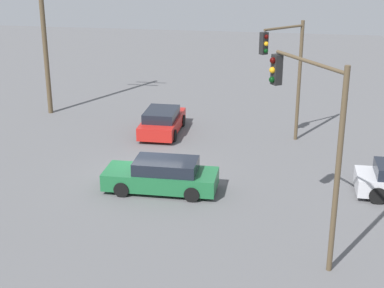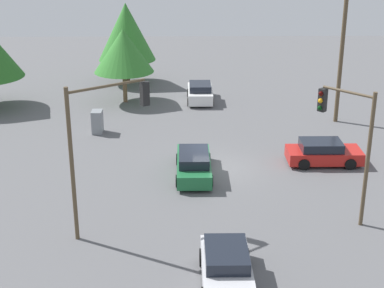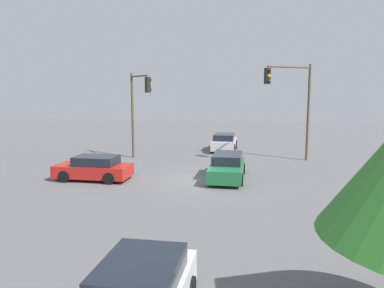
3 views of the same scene
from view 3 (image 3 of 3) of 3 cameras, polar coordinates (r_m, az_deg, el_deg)
ground_plane at (r=20.90m, az=1.81°, el=-5.60°), size 80.00×80.00×0.00m
sedan_red at (r=21.70m, az=-14.71°, el=-3.59°), size 1.99×4.15×1.35m
sedan_green at (r=21.35m, az=5.38°, el=-3.47°), size 4.77×1.92×1.41m
sedan_silver at (r=31.39m, az=4.94°, el=0.26°), size 4.22×1.97×1.41m
traffic_signal_main at (r=27.09m, az=-8.15°, el=6.42°), size 2.11×2.07×6.23m
traffic_signal_cross at (r=26.83m, az=15.17°, el=7.13°), size 2.41×3.27×6.80m
electrical_cabinet at (r=15.22m, az=27.01°, el=-8.82°), size 0.96×0.67×1.48m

